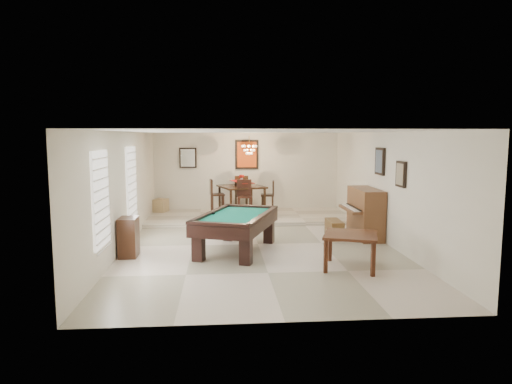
{
  "coord_description": "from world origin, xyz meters",
  "views": [
    {
      "loc": [
        -0.85,
        -10.36,
        2.51
      ],
      "look_at": [
        0.0,
        0.6,
        1.15
      ],
      "focal_mm": 32.0,
      "sensor_mm": 36.0,
      "label": 1
    }
  ],
  "objects": [
    {
      "name": "flower_vase",
      "position": [
        -0.22,
        3.3,
        1.24
      ],
      "size": [
        0.14,
        0.14,
        0.23
      ],
      "primitive_type": null,
      "rotation": [
        0.0,
        0.0,
        0.04
      ],
      "color": "#9F180D",
      "rests_on": "dining_table"
    },
    {
      "name": "wall_right",
      "position": [
        3.0,
        0.0,
        1.3
      ],
      "size": [
        0.04,
        9.0,
        2.6
      ],
      "primitive_type": "cube",
      "color": "silver",
      "rests_on": "ground_plane"
    },
    {
      "name": "dining_chair_south",
      "position": [
        -0.18,
        2.55,
        0.69
      ],
      "size": [
        0.43,
        0.43,
        1.13
      ],
      "primitive_type": null,
      "rotation": [
        0.0,
        0.0,
        0.02
      ],
      "color": "black",
      "rests_on": "dining_step"
    },
    {
      "name": "dining_table",
      "position": [
        -0.22,
        3.3,
        0.62
      ],
      "size": [
        1.53,
        1.53,
        1.01
      ],
      "primitive_type": null,
      "rotation": [
        0.0,
        0.0,
        0.31
      ],
      "color": "black",
      "rests_on": "dining_step"
    },
    {
      "name": "back_painting",
      "position": [
        0.0,
        4.46,
        1.9
      ],
      "size": [
        0.75,
        0.06,
        0.95
      ],
      "primitive_type": "cube",
      "color": "#D84C14",
      "rests_on": "wall_back"
    },
    {
      "name": "dining_chair_west",
      "position": [
        -0.96,
        3.25,
        0.67
      ],
      "size": [
        0.45,
        0.45,
        1.1
      ],
      "primitive_type": null,
      "rotation": [
        0.0,
        0.0,
        1.7
      ],
      "color": "black",
      "rests_on": "dining_step"
    },
    {
      "name": "back_mirror",
      "position": [
        -1.9,
        4.46,
        1.8
      ],
      "size": [
        0.55,
        0.06,
        0.65
      ],
      "primitive_type": "cube",
      "color": "white",
      "rests_on": "wall_back"
    },
    {
      "name": "wall_left",
      "position": [
        -3.0,
        0.0,
        1.3
      ],
      "size": [
        0.04,
        9.0,
        2.6
      ],
      "primitive_type": "cube",
      "color": "silver",
      "rests_on": "ground_plane"
    },
    {
      "name": "piano_bench",
      "position": [
        1.93,
        0.48,
        0.22
      ],
      "size": [
        0.32,
        0.8,
        0.45
      ],
      "primitive_type": "cube",
      "rotation": [
        0.0,
        0.0,
        -0.01
      ],
      "color": "brown",
      "rests_on": "ground_plane"
    },
    {
      "name": "corner_bench",
      "position": [
        -2.75,
        4.07,
        0.32
      ],
      "size": [
        0.48,
        0.54,
        0.4
      ],
      "primitive_type": "cube",
      "rotation": [
        0.0,
        0.0,
        -0.32
      ],
      "color": "tan",
      "rests_on": "dining_step"
    },
    {
      "name": "pool_table",
      "position": [
        -0.52,
        -0.61,
        0.4
      ],
      "size": [
        2.03,
        2.69,
        0.8
      ],
      "primitive_type": null,
      "rotation": [
        0.0,
        0.0,
        -0.35
      ],
      "color": "black",
      "rests_on": "ground_plane"
    },
    {
      "name": "dining_chair_north",
      "position": [
        -0.2,
        4.03,
        0.69
      ],
      "size": [
        0.42,
        0.42,
        1.14
      ],
      "primitive_type": null,
      "rotation": [
        0.0,
        0.0,
        3.14
      ],
      "color": "black",
      "rests_on": "dining_step"
    },
    {
      "name": "apothecary_chest",
      "position": [
        -2.78,
        -0.87,
        0.41
      ],
      "size": [
        0.37,
        0.55,
        0.82
      ],
      "primitive_type": "cube",
      "color": "black",
      "rests_on": "ground_plane"
    },
    {
      "name": "wall_back",
      "position": [
        0.0,
        4.5,
        1.3
      ],
      "size": [
        6.0,
        0.04,
        2.6
      ],
      "primitive_type": "cube",
      "color": "silver",
      "rests_on": "ground_plane"
    },
    {
      "name": "window_left_rear",
      "position": [
        -2.97,
        0.6,
        1.4
      ],
      "size": [
        0.06,
        1.0,
        1.7
      ],
      "primitive_type": "cube",
      "color": "white",
      "rests_on": "wall_left"
    },
    {
      "name": "right_picture_upper",
      "position": [
        2.96,
        0.3,
        1.9
      ],
      "size": [
        0.06,
        0.55,
        0.65
      ],
      "primitive_type": "cube",
      "color": "slate",
      "rests_on": "wall_right"
    },
    {
      "name": "chandelier",
      "position": [
        0.0,
        3.2,
        2.2
      ],
      "size": [
        0.44,
        0.44,
        0.6
      ],
      "primitive_type": null,
      "color": "#FFE5B2",
      "rests_on": "ceiling"
    },
    {
      "name": "window_left_front",
      "position": [
        -2.97,
        -2.2,
        1.4
      ],
      "size": [
        0.06,
        1.0,
        1.7
      ],
      "primitive_type": "cube",
      "color": "white",
      "rests_on": "wall_left"
    },
    {
      "name": "ground_plane",
      "position": [
        0.0,
        0.0,
        -0.01
      ],
      "size": [
        6.0,
        9.0,
        0.02
      ],
      "primitive_type": "cube",
      "color": "beige"
    },
    {
      "name": "dining_step",
      "position": [
        0.0,
        3.25,
        0.06
      ],
      "size": [
        6.0,
        2.5,
        0.12
      ],
      "primitive_type": "cube",
      "color": "beige",
      "rests_on": "ground_plane"
    },
    {
      "name": "right_picture_lower",
      "position": [
        2.96,
        -1.0,
        1.7
      ],
      "size": [
        0.06,
        0.45,
        0.55
      ],
      "primitive_type": "cube",
      "color": "gray",
      "rests_on": "wall_right"
    },
    {
      "name": "wall_front",
      "position": [
        0.0,
        -4.5,
        1.3
      ],
      "size": [
        6.0,
        0.04,
        2.6
      ],
      "primitive_type": "cube",
      "color": "silver",
      "rests_on": "ground_plane"
    },
    {
      "name": "upright_piano",
      "position": [
        2.57,
        0.53,
        0.61
      ],
      "size": [
        0.82,
        1.46,
        1.22
      ],
      "primitive_type": null,
      "color": "brown",
      "rests_on": "ground_plane"
    },
    {
      "name": "dining_chair_east",
      "position": [
        0.56,
        3.25,
        0.64
      ],
      "size": [
        0.43,
        0.43,
        1.04
      ],
      "primitive_type": null,
      "rotation": [
        0.0,
        0.0,
        -1.69
      ],
      "color": "black",
      "rests_on": "dining_step"
    },
    {
      "name": "ceiling",
      "position": [
        0.0,
        0.0,
        2.6
      ],
      "size": [
        6.0,
        9.0,
        0.04
      ],
      "primitive_type": "cube",
      "color": "white",
      "rests_on": "wall_back"
    },
    {
      "name": "square_table",
      "position": [
        1.59,
        -2.07,
        0.34
      ],
      "size": [
        1.23,
        1.23,
        0.67
      ],
      "primitive_type": null,
      "rotation": [
        0.0,
        0.0,
        -0.33
      ],
      "color": "#381A0E",
      "rests_on": "ground_plane"
    }
  ]
}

